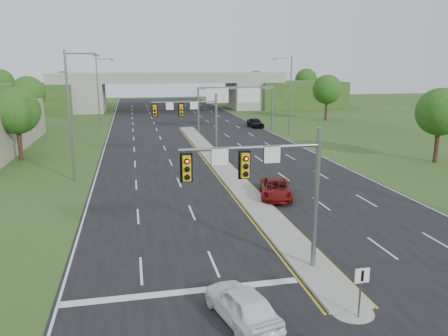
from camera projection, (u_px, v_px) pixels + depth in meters
name	position (u px, v px, depth m)	size (l,w,h in m)	color
ground	(313.00, 268.00, 21.54)	(240.00, 240.00, 0.00)	#294D1B
road	(201.00, 145.00, 54.86)	(24.00, 160.00, 0.02)	black
median	(220.00, 165.00, 43.41)	(2.00, 54.00, 0.16)	gray
median_nose	(352.00, 310.00, 17.71)	(2.00, 2.00, 0.16)	gray
lane_markings	(204.00, 154.00, 48.94)	(23.72, 160.00, 0.01)	gold
signal_mast_near	(272.00, 179.00, 19.93)	(6.62, 0.60, 7.00)	slate
signal_mast_far	(194.00, 117.00, 43.73)	(6.62, 0.60, 7.00)	slate
keep_right_sign	(361.00, 284.00, 16.88)	(0.60, 0.13, 2.20)	slate
sign_gantry	(235.00, 96.00, 64.44)	(11.58, 0.44, 6.67)	slate
overpass	(169.00, 94.00, 96.88)	(80.00, 14.00, 8.10)	gray
lightpole_l_mid	(72.00, 110.00, 36.50)	(2.85, 0.25, 11.00)	slate
lightpole_l_far	(99.00, 88.00, 69.82)	(2.85, 0.25, 11.00)	slate
lightpole_r_far	(289.00, 92.00, 60.89)	(2.85, 0.25, 11.00)	slate
tree_l_near	(16.00, 111.00, 44.88)	(4.80, 4.80, 7.60)	#382316
tree_l_mid	(28.00, 93.00, 67.80)	(5.20, 5.20, 8.12)	#382316
tree_r_near	(440.00, 112.00, 43.82)	(4.80, 4.80, 7.60)	#382316
tree_r_mid	(327.00, 89.00, 77.87)	(5.20, 5.20, 8.12)	#382316
tree_back_a	(1.00, 82.00, 102.03)	(6.00, 6.00, 8.85)	#382316
tree_back_b	(64.00, 83.00, 104.93)	(5.60, 5.60, 8.32)	#382316
tree_back_c	(256.00, 82.00, 114.59)	(5.60, 5.60, 8.32)	#382316
tree_back_d	(306.00, 80.00, 117.33)	(6.00, 6.00, 8.85)	#382316
car_white	(242.00, 304.00, 16.99)	(1.67, 4.16, 1.42)	white
car_far_a	(276.00, 189.00, 32.83)	(2.25, 4.87, 1.35)	maroon
car_far_c	(255.00, 123.00, 70.05)	(1.74, 4.33, 1.48)	black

